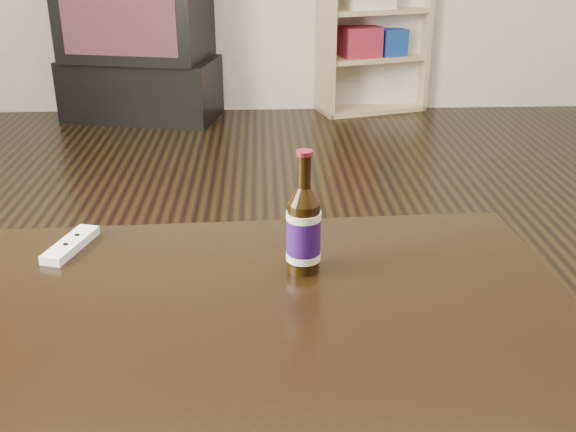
{
  "coord_description": "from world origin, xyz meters",
  "views": [
    {
      "loc": [
        -0.11,
        -1.32,
        1.13
      ],
      "look_at": [
        -0.06,
        -0.15,
        0.62
      ],
      "focal_mm": 42.0,
      "sensor_mm": 36.0,
      "label": 1
    }
  ],
  "objects_px": {
    "tv": "(134,6)",
    "coffee_table": "(212,344)",
    "bookshelf": "(371,5)",
    "remote": "(71,245)",
    "tv_stand": "(142,88)",
    "beer_bottle": "(304,230)"
  },
  "relations": [
    {
      "from": "tv_stand",
      "to": "remote",
      "type": "relative_size",
      "value": 5.35
    },
    {
      "from": "bookshelf",
      "to": "remote",
      "type": "bearing_deg",
      "value": -126.34
    },
    {
      "from": "tv",
      "to": "coffee_table",
      "type": "distance_m",
      "value": 3.21
    },
    {
      "from": "remote",
      "to": "coffee_table",
      "type": "bearing_deg",
      "value": -24.54
    },
    {
      "from": "tv",
      "to": "tv_stand",
      "type": "bearing_deg",
      "value": 90.0
    },
    {
      "from": "tv_stand",
      "to": "remote",
      "type": "xyz_separation_m",
      "value": [
        0.33,
        -2.87,
        0.32
      ]
    },
    {
      "from": "bookshelf",
      "to": "remote",
      "type": "relative_size",
      "value": 7.33
    },
    {
      "from": "bookshelf",
      "to": "remote",
      "type": "xyz_separation_m",
      "value": [
        -1.1,
        -3.03,
        -0.14
      ]
    },
    {
      "from": "coffee_table",
      "to": "beer_bottle",
      "type": "xyz_separation_m",
      "value": [
        0.17,
        0.15,
        0.15
      ]
    },
    {
      "from": "coffee_table",
      "to": "beer_bottle",
      "type": "bearing_deg",
      "value": 41.04
    },
    {
      "from": "bookshelf",
      "to": "coffee_table",
      "type": "bearing_deg",
      "value": -119.9
    },
    {
      "from": "tv",
      "to": "beer_bottle",
      "type": "distance_m",
      "value": 3.1
    },
    {
      "from": "beer_bottle",
      "to": "bookshelf",
      "type": "bearing_deg",
      "value": 78.91
    },
    {
      "from": "tv_stand",
      "to": "coffee_table",
      "type": "xyz_separation_m",
      "value": [
        0.64,
        -3.14,
        0.25
      ]
    },
    {
      "from": "bookshelf",
      "to": "beer_bottle",
      "type": "height_order",
      "value": "bookshelf"
    },
    {
      "from": "tv",
      "to": "remote",
      "type": "xyz_separation_m",
      "value": [
        0.33,
        -2.87,
        -0.17
      ]
    },
    {
      "from": "tv_stand",
      "to": "remote",
      "type": "distance_m",
      "value": 2.91
    },
    {
      "from": "tv_stand",
      "to": "bookshelf",
      "type": "bearing_deg",
      "value": 18.7
    },
    {
      "from": "tv_stand",
      "to": "coffee_table",
      "type": "relative_size",
      "value": 0.67
    },
    {
      "from": "tv_stand",
      "to": "bookshelf",
      "type": "height_order",
      "value": "bookshelf"
    },
    {
      "from": "bookshelf",
      "to": "beer_bottle",
      "type": "bearing_deg",
      "value": -117.52
    },
    {
      "from": "beer_bottle",
      "to": "tv_stand",
      "type": "bearing_deg",
      "value": 105.21
    }
  ]
}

